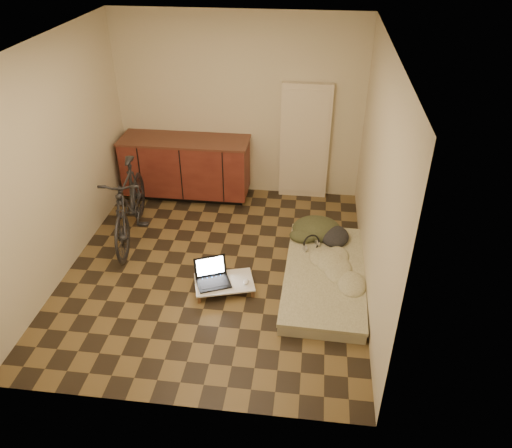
# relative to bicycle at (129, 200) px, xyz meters

# --- Properties ---
(room_shell) EXTENTS (3.50, 4.00, 2.60)m
(room_shell) POSITION_rel_bicycle_xyz_m (1.20, -0.52, 0.74)
(room_shell) COLOR brown
(room_shell) RESTS_ON ground
(cabinets) EXTENTS (1.84, 0.62, 0.91)m
(cabinets) POSITION_rel_bicycle_xyz_m (0.45, 1.18, -0.09)
(cabinets) COLOR black
(cabinets) RESTS_ON ground
(appliance_panel) EXTENTS (0.70, 0.10, 1.70)m
(appliance_panel) POSITION_rel_bicycle_xyz_m (2.15, 1.42, 0.29)
(appliance_panel) COLOR beige
(appliance_panel) RESTS_ON ground
(bicycle) EXTENTS (0.73, 1.77, 1.11)m
(bicycle) POSITION_rel_bicycle_xyz_m (0.00, 0.00, 0.00)
(bicycle) COLOR black
(bicycle) RESTS_ON ground
(futon) EXTENTS (0.96, 1.92, 0.16)m
(futon) POSITION_rel_bicycle_xyz_m (2.50, -0.65, -0.48)
(futon) COLOR #ABA589
(futon) RESTS_ON ground
(clothing_pile) EXTENTS (0.67, 0.56, 0.26)m
(clothing_pile) POSITION_rel_bicycle_xyz_m (2.44, 0.11, -0.26)
(clothing_pile) COLOR #353921
(clothing_pile) RESTS_ON futon
(headphones) EXTENTS (0.32, 0.32, 0.16)m
(headphones) POSITION_rel_bicycle_xyz_m (2.33, -0.21, -0.31)
(headphones) COLOR black
(headphones) RESTS_ON futon
(lap_desk) EXTENTS (0.75, 0.59, 0.11)m
(lap_desk) POSITION_rel_bicycle_xyz_m (1.37, -0.92, -0.46)
(lap_desk) COLOR brown
(lap_desk) RESTS_ON ground
(laptop) EXTENTS (0.46, 0.44, 0.25)m
(laptop) POSITION_rel_bicycle_xyz_m (1.24, -0.92, -0.40)
(laptop) COLOR black
(laptop) RESTS_ON lap_desk
(mouse) EXTENTS (0.07, 0.11, 0.03)m
(mouse) POSITION_rel_bicycle_xyz_m (1.62, -0.91, -0.43)
(mouse) COLOR white
(mouse) RESTS_ON lap_desk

